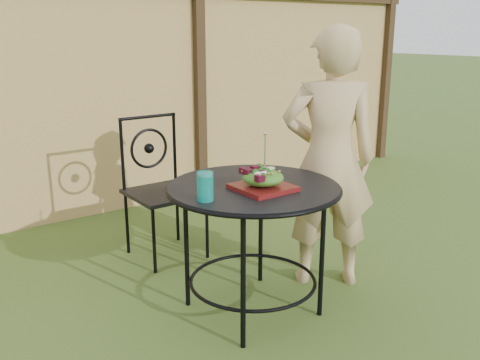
{
  "coord_description": "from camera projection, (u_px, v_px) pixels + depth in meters",
  "views": [
    {
      "loc": [
        -1.3,
        -2.0,
        1.5
      ],
      "look_at": [
        0.29,
        0.16,
        0.75
      ],
      "focal_mm": 40.0,
      "sensor_mm": 36.0,
      "label": 1
    }
  ],
  "objects": [
    {
      "name": "fork",
      "position": [
        265.0,
        152.0,
        2.67
      ],
      "size": [
        0.01,
        0.01,
        0.18
      ],
      "primitive_type": "cylinder",
      "color": "silver",
      "rests_on": "salad"
    },
    {
      "name": "salad",
      "position": [
        263.0,
        178.0,
        2.69
      ],
      "size": [
        0.21,
        0.21,
        0.08
      ],
      "primitive_type": "ellipsoid",
      "color": "#235614",
      "rests_on": "salad_plate"
    },
    {
      "name": "fence",
      "position": [
        55.0,
        105.0,
        4.15
      ],
      "size": [
        8.0,
        0.12,
        1.9
      ],
      "color": "#E2BA6F",
      "rests_on": "ground"
    },
    {
      "name": "patio_chair",
      "position": [
        161.0,
        184.0,
        3.62
      ],
      "size": [
        0.46,
        0.46,
        0.95
      ],
      "color": "black",
      "rests_on": "ground"
    },
    {
      "name": "patio_table",
      "position": [
        253.0,
        210.0,
        2.83
      ],
      "size": [
        0.92,
        0.92,
        0.72
      ],
      "color": "black",
      "rests_on": "ground"
    },
    {
      "name": "salad_plate",
      "position": [
        263.0,
        188.0,
        2.71
      ],
      "size": [
        0.27,
        0.27,
        0.02
      ],
      "primitive_type": "cube",
      "color": "#4D120B",
      "rests_on": "patio_table"
    },
    {
      "name": "drinking_glass",
      "position": [
        205.0,
        186.0,
        2.52
      ],
      "size": [
        0.08,
        0.08,
        0.14
      ],
      "primitive_type": "cylinder",
      "color": "#0B847B",
      "rests_on": "patio_table"
    },
    {
      "name": "ground",
      "position": [
        212.0,
        339.0,
        2.7
      ],
      "size": [
        60.0,
        60.0,
        0.0
      ],
      "primitive_type": "plane",
      "color": "#264616",
      "rests_on": "ground"
    },
    {
      "name": "diner",
      "position": [
        329.0,
        160.0,
        3.14
      ],
      "size": [
        0.67,
        0.63,
        1.54
      ],
      "primitive_type": "imported",
      "rotation": [
        0.0,
        0.0,
        2.51
      ],
      "color": "tan",
      "rests_on": "ground"
    }
  ]
}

